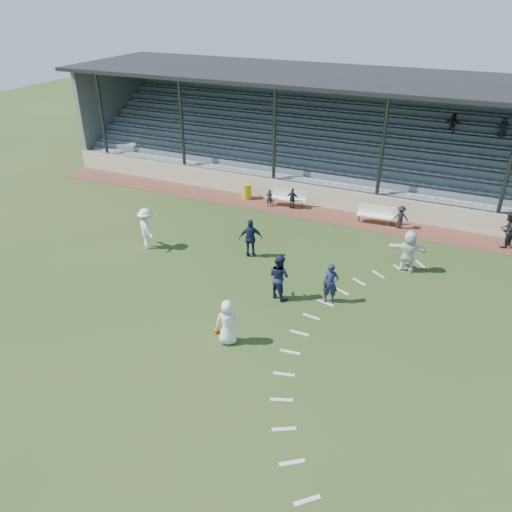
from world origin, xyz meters
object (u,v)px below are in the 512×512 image
Objects in this scene: bench_right at (377,213)px; player_navy_lead at (331,284)px; player_white_lead at (228,322)px; bench_left at (289,196)px; trash_bin at (247,191)px; football at (217,331)px; official at (507,230)px.

player_navy_lead is (-0.07, -8.16, 0.25)m from bench_right.
player_navy_lead is (2.51, 3.92, -0.02)m from player_white_lead.
bench_left reaches higher than trash_bin.
bench_right is at bearing 74.82° from football.
football is at bearing -69.73° from trash_bin.
bench_right is 12.22m from football.
football is 14.94m from official.
player_navy_lead is (4.98, -8.46, 0.25)m from bench_left.
player_white_lead is (0.62, -0.30, 0.75)m from football.
bench_left is 1.22× the size of player_navy_lead.
official is (6.24, 7.98, 0.09)m from player_navy_lead.
bench_left is at bearing -0.44° from trash_bin.
trash_bin is at bearing 110.27° from football.
bench_left is 11.24m from official.
trash_bin is at bearing 110.59° from player_navy_lead.
bench_left reaches higher than football.
player_navy_lead is at bearing -95.64° from bench_right.
bench_left is at bearing 98.68° from football.
bench_left is 10.33× the size of football.
bench_right is 10.30× the size of football.
bench_right is at bearing 68.24° from player_navy_lead.
trash_bin is 4.43× the size of football.
football is 0.11× the size of official.
player_navy_lead is at bearing -66.67° from bench_left.
bench_right is at bearing -10.52° from bench_left.
player_navy_lead reaches higher than bench_right.
player_navy_lead is (7.60, -8.48, 0.38)m from trash_bin.
bench_left is 12.63m from player_white_lead.
official is (11.22, -0.48, 0.34)m from bench_left.
player_navy_lead is at bearing 49.19° from football.
trash_bin is 13.86m from official.
trash_bin is at bearing 172.46° from bench_right.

